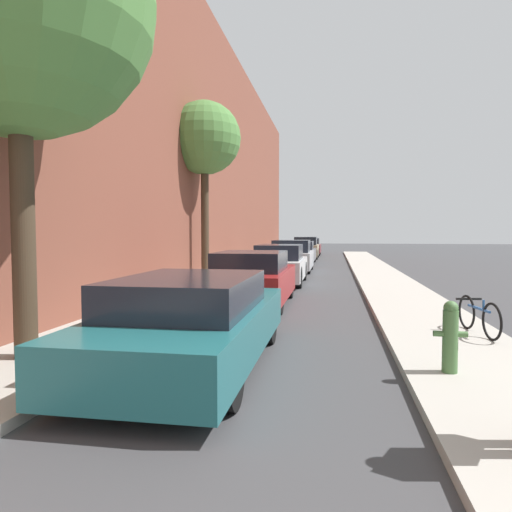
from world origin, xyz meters
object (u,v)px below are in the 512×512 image
Objects in this scene: parked_car_white at (280,265)px; parked_car_champagne at (306,248)px; street_tree_far at (205,139)px; fire_hydrant at (450,336)px; bicycle at (478,316)px; parked_car_red at (252,279)px; parked_car_teal at (192,322)px; street_tree_near at (17,0)px; parked_car_maroon at (309,247)px; parked_car_grey at (299,253)px; parked_car_silver at (292,257)px.

parked_car_champagne reaches higher than parked_car_white.
street_tree_far is 12.04m from fire_hydrant.
bicycle is (6.83, -7.26, -4.60)m from street_tree_far.
bicycle is (4.44, -3.20, -0.22)m from parked_car_red.
parked_car_teal is at bearing 178.72° from fire_hydrant.
fire_hydrant is at bearing -122.84° from bicycle.
parked_car_champagne is 26.90m from street_tree_near.
parked_car_red is 1.05× the size of parked_car_champagne.
parked_car_maroon is 4.62× the size of fire_hydrant.
parked_car_teal is 20.99m from parked_car_grey.
bicycle is at bearing -61.86° from parked_car_white.
parked_car_champagne is 0.60× the size of street_tree_near.
bicycle is at bearing -35.75° from parked_car_red.
street_tree_near is at bearing -171.53° from parked_car_teal.
parked_car_red reaches higher than parked_car_grey.
parked_car_red is 2.83× the size of bicycle.
parked_car_red reaches higher than fire_hydrant.
parked_car_silver is 0.99× the size of parked_car_champagne.
parked_car_grey is 0.67× the size of street_tree_near.
street_tree_far is at bearing -163.31° from parked_car_white.
parked_car_grey is at bearing 90.92° from parked_car_silver.
fire_hydrant is at bearing -72.24° from parked_car_white.
parked_car_white is 5.11m from street_tree_far.
parked_car_teal is at bearing -89.89° from parked_car_silver.
parked_car_teal is 15.36m from parked_car_silver.
parked_car_maroon is (-0.09, 20.67, -0.01)m from parked_car_white.
parked_car_white is (0.15, 4.83, 0.02)m from parked_car_red.
bicycle is (4.30, 2.20, -0.19)m from parked_car_teal.
parked_car_champagne is 24.33m from bicycle.
parked_car_maroon is at bearing 86.01° from street_tree_near.
parked_car_white is 9.10m from bicycle.
bicycle is at bearing 66.45° from fire_hydrant.
parked_car_champagne is 4.76m from parked_car_maroon.
street_tree_far reaches higher than parked_car_red.
parked_car_silver is 5.64m from parked_car_grey.
parked_car_champagne reaches higher than bicycle.
fire_hydrant is (3.30, -10.30, -0.10)m from parked_car_white.
parked_car_silver is 0.59× the size of street_tree_near.
street_tree_far is (-2.53, 9.47, 4.42)m from parked_car_teal.
fire_hydrant is at bearing 2.71° from street_tree_near.
bicycle is at bearing 27.13° from parked_car_teal.
parked_car_silver reaches higher than parked_car_white.
parked_car_maroon reaches higher than bicycle.
parked_car_teal is 1.11× the size of parked_car_red.
street_tree_far is (-2.54, -0.76, 4.36)m from parked_car_white.
parked_car_teal is 1.05× the size of parked_car_grey.
parked_car_champagne is at bearing 89.93° from parked_car_silver.
parked_car_grey is (-0.13, 10.77, -0.03)m from parked_car_white.
parked_car_silver is 16.40m from street_tree_near.
street_tree_far is (-2.45, -21.43, 4.38)m from parked_car_maroon.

